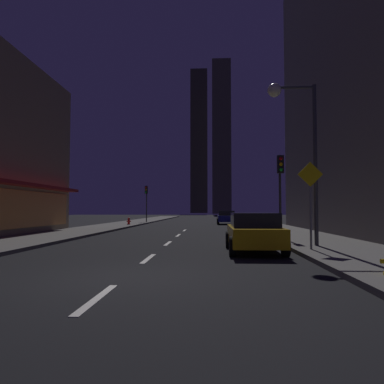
{
  "coord_description": "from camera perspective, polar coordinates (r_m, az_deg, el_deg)",
  "views": [
    {
      "loc": [
        2.02,
        -8.35,
        1.57
      ],
      "look_at": [
        0.0,
        29.18,
        3.4
      ],
      "focal_mm": 33.84,
      "sensor_mm": 36.0,
      "label": 1
    }
  ],
  "objects": [
    {
      "name": "traffic_light_far_left",
      "position": [
        42.13,
        -7.2,
        -0.56
      ],
      "size": [
        0.32,
        0.48,
        4.2
      ],
      "color": "#2D2D2D",
      "rests_on": "sidewalk_left"
    },
    {
      "name": "traffic_light_near_right",
      "position": [
        18.79,
        13.75,
        2.24
      ],
      "size": [
        0.32,
        0.48,
        4.2
      ],
      "color": "#2D2D2D",
      "rests_on": "sidewalk_right"
    },
    {
      "name": "sidewalk_right",
      "position": [
        40.68,
        10.15,
        -4.85
      ],
      "size": [
        4.0,
        76.0,
        0.15
      ],
      "primitive_type": "cube",
      "color": "#605E59",
      "rests_on": "ground"
    },
    {
      "name": "fire_hydrant_far_left",
      "position": [
        35.24,
        -9.94,
        -4.56
      ],
      "size": [
        0.42,
        0.3,
        0.65
      ],
      "color": "red",
      "rests_on": "sidewalk_left"
    },
    {
      "name": "skyscraper_distant_mid",
      "position": [
        141.42,
        4.66,
        8.56
      ],
      "size": [
        7.09,
        8.9,
        58.71
      ],
      "primitive_type": "cube",
      "color": "#4A4637",
      "rests_on": "ground"
    },
    {
      "name": "lane_marking_center",
      "position": [
        16.94,
        -3.82,
        -8.09
      ],
      "size": [
        0.16,
        23.0,
        0.01
      ],
      "color": "silver",
      "rests_on": "ground"
    },
    {
      "name": "car_parked_far",
      "position": [
        39.04,
        5.41,
        -3.99
      ],
      "size": [
        1.98,
        4.24,
        1.45
      ],
      "color": "navy",
      "rests_on": "ground"
    },
    {
      "name": "ground_plane",
      "position": [
        40.43,
        0.22,
        -5.08
      ],
      "size": [
        78.0,
        136.0,
        0.1
      ],
      "primitive_type": "cube",
      "color": "black"
    },
    {
      "name": "skyscraper_distant_tall",
      "position": [
        169.38,
        1.12,
        7.97
      ],
      "size": [
        7.71,
        7.17,
        66.31
      ],
      "primitive_type": "cube",
      "color": "#353328",
      "rests_on": "ground"
    },
    {
      "name": "car_parked_near",
      "position": [
        13.71,
        9.75,
        -6.23
      ],
      "size": [
        1.98,
        4.24,
        1.45
      ],
      "color": "gold",
      "rests_on": "ground"
    },
    {
      "name": "sidewalk_left",
      "position": [
        41.37,
        -9.55,
        -4.82
      ],
      "size": [
        4.0,
        76.0,
        0.15
      ],
      "primitive_type": "cube",
      "color": "#605E59",
      "rests_on": "ground"
    },
    {
      "name": "pedestrian_crossing_sign",
      "position": [
        13.74,
        18.18,
        -0.8
      ],
      "size": [
        0.91,
        0.08,
        3.15
      ],
      "color": "slate",
      "rests_on": "sidewalk_right"
    },
    {
      "name": "street_lamp_right",
      "position": [
        15.48,
        15.8,
        10.36
      ],
      "size": [
        1.96,
        0.56,
        6.58
      ],
      "color": "#38383D",
      "rests_on": "sidewalk_right"
    }
  ]
}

